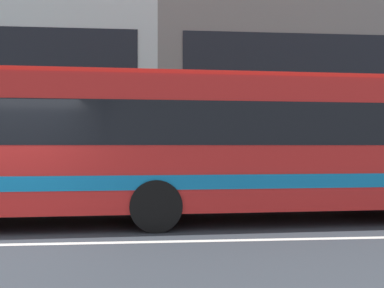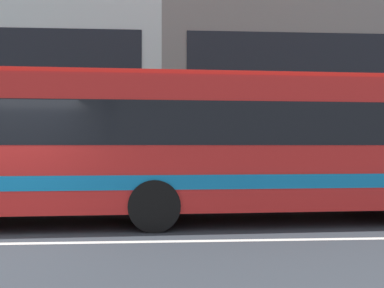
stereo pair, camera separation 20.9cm
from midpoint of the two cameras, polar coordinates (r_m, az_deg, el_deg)
name	(u,v)px [view 1 (the left image)]	position (r m, az deg, el deg)	size (l,w,h in m)	color
hedge_row_far	(160,189)	(12.46, -4.89, -6.26)	(18.78, 1.10, 0.70)	#205C22
transit_bus	(187,142)	(9.12, -1.32, 0.29)	(11.79, 3.01, 3.14)	red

